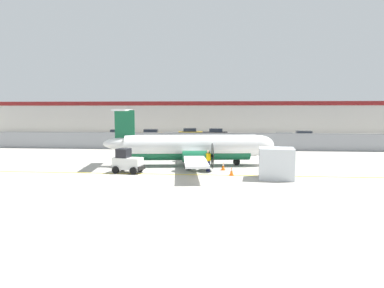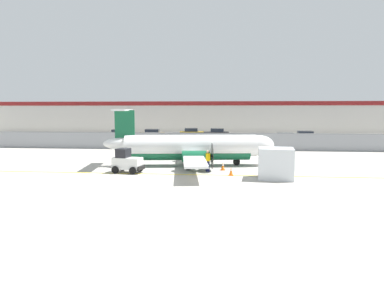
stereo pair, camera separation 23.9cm
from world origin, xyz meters
The scene contains 18 objects.
ground_plane centered at (0.00, 2.00, 0.00)m, with size 140.00×140.00×0.01m.
perimeter_fence centered at (0.00, 18.00, 1.12)m, with size 98.00×0.10×2.10m.
parking_lot_strip centered at (0.00, 29.50, 0.06)m, with size 98.00×17.00×0.12m.
background_building centered at (0.00, 47.99, 3.26)m, with size 91.00×8.10×6.50m.
commuter_airplane centered at (-1.04, 6.24, 1.60)m, with size 14.98×16.07×4.92m.
baggage_tug centered at (-5.95, 2.41, 0.86)m, with size 2.50×1.76×1.88m.
ground_crew_worker centered at (0.29, 3.41, 0.95)m, with size 0.49×0.48×1.70m.
cargo_container centered at (5.24, 1.04, 1.10)m, with size 2.61×2.25×2.20m.
traffic_cone_near_left centered at (1.49, 4.16, 0.31)m, with size 0.36×0.36×0.64m.
traffic_cone_near_right centered at (4.86, 2.54, 0.31)m, with size 0.36×0.36×0.64m.
traffic_cone_far_left centered at (2.11, 1.92, 0.31)m, with size 0.36×0.36×0.64m.
parked_car_0 centered at (-15.50, 30.56, 0.89)m, with size 4.32×2.27×1.58m.
parked_car_1 centered at (-10.32, 31.78, 0.89)m, with size 4.28×2.17×1.58m.
parked_car_2 centered at (-4.04, 35.36, 0.89)m, with size 4.38×2.40×1.58m.
parked_car_3 centered at (0.23, 34.86, 0.89)m, with size 4.26×2.12×1.58m.
parked_car_4 centered at (5.94, 23.66, 0.89)m, with size 4.30×2.21×1.58m.
parked_car_5 centered at (10.09, 24.79, 0.89)m, with size 4.36×2.36×1.58m.
parked_car_6 centered at (13.58, 29.31, 0.89)m, with size 4.30×2.22×1.58m.
Camera 2 is at (1.59, -23.31, 4.89)m, focal length 32.00 mm.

